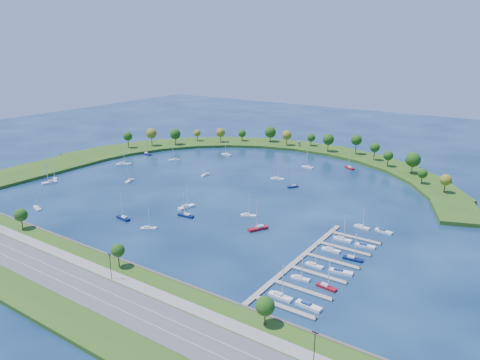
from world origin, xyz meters
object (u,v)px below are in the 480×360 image
Objects in this scene: moored_boat_15 at (226,154)px; docked_boat_11 at (384,231)px; moored_boat_8 at (147,154)px; moored_boat_1 at (205,174)px; docked_boat_7 at (353,258)px; moored_boat_7 at (174,159)px; docked_boat_9 at (365,246)px; moored_boat_6 at (186,215)px; moored_boat_12 at (258,228)px; harbor_tower at (299,144)px; moored_boat_3 at (308,167)px; docked_boat_5 at (340,272)px; docked_boat_10 at (362,226)px; moored_boat_17 at (123,164)px; docked_boat_3 at (326,286)px; moored_boat_18 at (293,186)px; docked_boat_1 at (308,306)px; moored_boat_4 at (37,207)px; docked_boat_4 at (314,265)px; moored_boat_5 at (55,179)px; moored_boat_10 at (350,167)px; dock_system at (315,264)px; moored_boat_13 at (50,182)px; moored_boat_2 at (277,178)px; moored_boat_11 at (248,215)px; moored_boat_9 at (148,228)px; docked_boat_6 at (331,249)px; moored_boat_14 at (130,180)px; docked_boat_2 at (300,278)px; moored_boat_0 at (123,217)px; docked_boat_8 at (342,239)px; moored_boat_16 at (186,206)px.

moored_boat_15 is 1.49× the size of docked_boat_11.
moored_boat_1 is at bearing -5.22° from moored_boat_8.
docked_boat_7 is at bearing -12.62° from moored_boat_8.
docked_boat_9 is (164.78, -62.43, -0.24)m from moored_boat_7.
docked_boat_11 is (87.92, 36.24, -0.32)m from moored_boat_6.
harbor_tower is at bearing -131.08° from moored_boat_12.
moored_boat_15 is (-67.64, -2.05, 0.00)m from moored_boat_3.
docked_boat_10 is (-8.03, 46.15, 0.19)m from docked_boat_5.
moored_boat_8 is 32.22m from moored_boat_17.
docked_boat_5 is at bearing -97.47° from docked_boat_9.
docked_boat_3 is 59.80m from docked_boat_10.
docked_boat_1 is (63.52, -110.31, -0.17)m from moored_boat_18.
moored_boat_18 is (-16.13, 65.42, -0.13)m from moored_boat_12.
moored_boat_4 is 0.97× the size of moored_boat_7.
docked_boat_7 reaches higher than docked_boat_4.
moored_boat_10 reaches higher than moored_boat_5.
moored_boat_10 reaches higher than moored_boat_15.
moored_boat_17 is (-175.37, 59.51, 0.64)m from dock_system.
moored_boat_17 is 1.58× the size of docked_boat_1.
moored_boat_2 is at bearing 148.84° from moored_boat_13.
moored_boat_13 is 192.62m from docked_boat_9.
moored_boat_2 is 141.06m from moored_boat_13.
moored_boat_1 is 76.11m from moored_boat_11.
moored_boat_5 reaches higher than moored_boat_9.
moored_boat_17 is at bearing 160.66° from docked_boat_6.
moored_boat_17 reaches higher than moored_boat_9.
moored_boat_2 is 1.05× the size of moored_boat_5.
moored_boat_2 is at bearing 133.59° from docked_boat_3.
moored_boat_14 is 89.52m from moored_boat_15.
moored_boat_6 reaches higher than docked_boat_2.
moored_boat_9 is at bearing -174.99° from docked_boat_3.
moored_boat_0 is at bearing -156.22° from moored_boat_5.
moored_boat_3 is at bearing 119.63° from docked_boat_9.
moored_boat_13 reaches higher than docked_boat_3.
docked_boat_9 is at bearing -138.20° from moored_boat_5.
moored_boat_10 is at bearing 110.77° from docked_boat_1.
moored_boat_5 is (-36.37, 35.32, 0.03)m from moored_boat_4.
moored_boat_14 reaches higher than moored_boat_18.
moored_boat_15 is at bearing 12.42° from moored_boat_17.
dock_system is 5.73× the size of moored_boat_12.
moored_boat_18 is (79.19, -41.69, -0.06)m from moored_boat_15.
docked_boat_8 reaches higher than moored_boat_9.
moored_boat_1 is at bearing 121.18° from moored_boat_11.
moored_boat_18 is at bearing 101.49° from moored_boat_14.
moored_boat_0 is at bearing 72.88° from moored_boat_7.
harbor_tower is 0.35× the size of moored_boat_14.
moored_boat_0 is 105.61m from docked_boat_8.
moored_boat_16 is 93.86m from docked_boat_9.
docked_boat_3 is (186.10, -73.09, -0.11)m from moored_boat_17.
moored_boat_6 is 86.08m from docked_boat_7.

